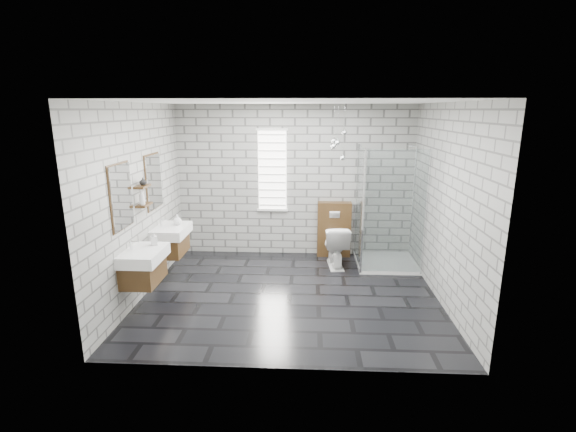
# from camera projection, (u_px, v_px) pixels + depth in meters

# --- Properties ---
(floor) EXTENTS (4.20, 3.60, 0.02)m
(floor) POSITION_uv_depth(u_px,v_px,m) (290.00, 295.00, 6.06)
(floor) COLOR black
(floor) RESTS_ON ground
(ceiling) EXTENTS (4.20, 3.60, 0.02)m
(ceiling) POSITION_uv_depth(u_px,v_px,m) (290.00, 101.00, 5.39)
(ceiling) COLOR white
(ceiling) RESTS_ON wall_back
(wall_back) EXTENTS (4.20, 0.02, 2.70)m
(wall_back) POSITION_uv_depth(u_px,v_px,m) (295.00, 182.00, 7.48)
(wall_back) COLOR #9A9A95
(wall_back) RESTS_ON floor
(wall_front) EXTENTS (4.20, 0.02, 2.70)m
(wall_front) POSITION_uv_depth(u_px,v_px,m) (281.00, 245.00, 3.97)
(wall_front) COLOR #9A9A95
(wall_front) RESTS_ON floor
(wall_left) EXTENTS (0.02, 3.60, 2.70)m
(wall_left) POSITION_uv_depth(u_px,v_px,m) (140.00, 202.00, 5.83)
(wall_left) COLOR #9A9A95
(wall_left) RESTS_ON floor
(wall_right) EXTENTS (0.02, 3.60, 2.70)m
(wall_right) POSITION_uv_depth(u_px,v_px,m) (446.00, 205.00, 5.62)
(wall_right) COLOR #9A9A95
(wall_right) RESTS_ON floor
(vanity_left) EXTENTS (0.47, 0.70, 1.57)m
(vanity_left) POSITION_uv_depth(u_px,v_px,m) (141.00, 257.00, 5.39)
(vanity_left) COLOR #493016
(vanity_left) RESTS_ON wall_left
(vanity_right) EXTENTS (0.47, 0.70, 1.57)m
(vanity_right) POSITION_uv_depth(u_px,v_px,m) (169.00, 232.00, 6.47)
(vanity_right) COLOR #493016
(vanity_right) RESTS_ON wall_left
(shelf_lower) EXTENTS (0.14, 0.30, 0.03)m
(shelf_lower) POSITION_uv_depth(u_px,v_px,m) (144.00, 205.00, 5.79)
(shelf_lower) COLOR #493016
(shelf_lower) RESTS_ON wall_left
(shelf_upper) EXTENTS (0.14, 0.30, 0.03)m
(shelf_upper) POSITION_uv_depth(u_px,v_px,m) (142.00, 186.00, 5.72)
(shelf_upper) COLOR #493016
(shelf_upper) RESTS_ON wall_left
(window) EXTENTS (0.56, 0.05, 1.48)m
(window) POSITION_uv_depth(u_px,v_px,m) (272.00, 170.00, 7.42)
(window) COLOR white
(window) RESTS_ON wall_back
(cistern_panel) EXTENTS (0.60, 0.20, 1.00)m
(cistern_panel) POSITION_uv_depth(u_px,v_px,m) (334.00, 229.00, 7.54)
(cistern_panel) COLOR #493016
(cistern_panel) RESTS_ON floor
(flush_plate) EXTENTS (0.18, 0.01, 0.12)m
(flush_plate) POSITION_uv_depth(u_px,v_px,m) (335.00, 215.00, 7.37)
(flush_plate) COLOR silver
(flush_plate) RESTS_ON cistern_panel
(shower_enclosure) EXTENTS (1.00, 1.00, 2.03)m
(shower_enclosure) POSITION_uv_depth(u_px,v_px,m) (382.00, 238.00, 7.00)
(shower_enclosure) COLOR white
(shower_enclosure) RESTS_ON floor
(pendant_cluster) EXTENTS (0.27, 0.21, 0.92)m
(pendant_cluster) POSITION_uv_depth(u_px,v_px,m) (338.00, 143.00, 6.84)
(pendant_cluster) COLOR silver
(pendant_cluster) RESTS_ON ceiling
(toilet) EXTENTS (0.47, 0.74, 0.72)m
(toilet) POSITION_uv_depth(u_px,v_px,m) (335.00, 246.00, 7.07)
(toilet) COLOR white
(toilet) RESTS_ON floor
(soap_bottle_a) EXTENTS (0.11, 0.11, 0.18)m
(soap_bottle_a) POSITION_uv_depth(u_px,v_px,m) (154.00, 238.00, 5.54)
(soap_bottle_a) COLOR #B2B2B2
(soap_bottle_a) RESTS_ON vanity_left
(soap_bottle_b) EXTENTS (0.13, 0.13, 0.17)m
(soap_bottle_b) POSITION_uv_depth(u_px,v_px,m) (177.00, 220.00, 6.51)
(soap_bottle_b) COLOR #B2B2B2
(soap_bottle_b) RESTS_ON vanity_right
(soap_bottle_c) EXTENTS (0.10, 0.10, 0.20)m
(soap_bottle_c) POSITION_uv_depth(u_px,v_px,m) (142.00, 198.00, 5.68)
(soap_bottle_c) COLOR #B2B2B2
(soap_bottle_c) RESTS_ON shelf_lower
(vase) EXTENTS (0.13, 0.13, 0.10)m
(vase) POSITION_uv_depth(u_px,v_px,m) (143.00, 181.00, 5.71)
(vase) COLOR #B2B2B2
(vase) RESTS_ON shelf_upper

